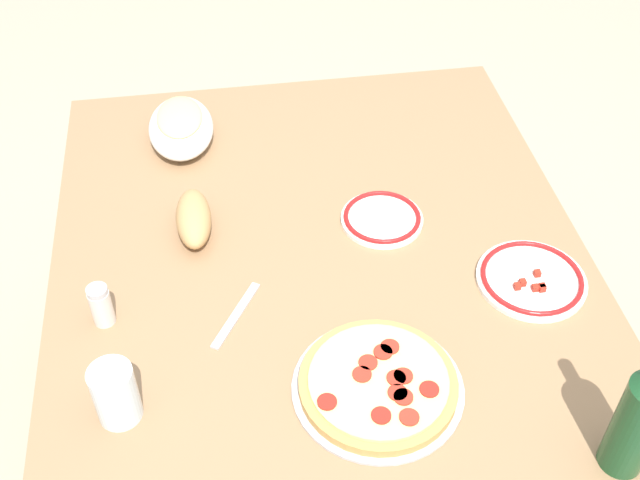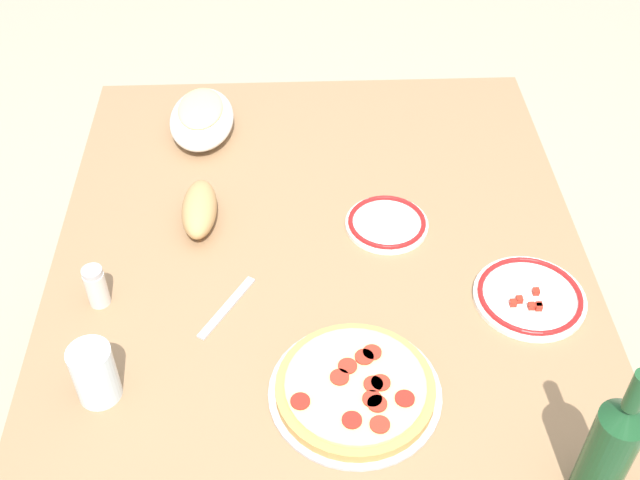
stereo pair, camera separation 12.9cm
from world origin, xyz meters
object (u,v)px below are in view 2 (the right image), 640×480
object	(u,v)px
side_plate_far	(530,296)
water_glass	(95,373)
side_plate_near	(387,223)
wine_bottle	(610,449)
spice_shaker	(96,286)
pepperoni_pizza	(355,389)
baked_pasta_dish	(202,117)
bread_loaf	(199,209)
dining_table	(320,287)

from	to	relation	value
side_plate_far	water_glass	bearing A→B (deg)	103.27
water_glass	side_plate_far	bearing A→B (deg)	-76.73
side_plate_near	wine_bottle	bearing A→B (deg)	-157.29
wine_bottle	spice_shaker	world-z (taller)	wine_bottle
pepperoni_pizza	baked_pasta_dish	xyz separation A→B (m)	(0.77, 0.31, 0.03)
wine_bottle	side_plate_near	bearing A→B (deg)	22.71
bread_loaf	dining_table	bearing A→B (deg)	-112.13
pepperoni_pizza	bread_loaf	distance (m)	0.54
pepperoni_pizza	spice_shaker	xyz separation A→B (m)	(0.23, 0.47, 0.03)
baked_pasta_dish	spice_shaker	distance (m)	0.56
bread_loaf	baked_pasta_dish	bearing A→B (deg)	3.00
dining_table	water_glass	world-z (taller)	water_glass
baked_pasta_dish	water_glass	world-z (taller)	water_glass
wine_bottle	side_plate_near	world-z (taller)	wine_bottle
spice_shaker	dining_table	bearing A→B (deg)	-73.94
wine_bottle	water_glass	bearing A→B (deg)	75.03
pepperoni_pizza	baked_pasta_dish	world-z (taller)	baked_pasta_dish
spice_shaker	baked_pasta_dish	bearing A→B (deg)	-16.31
dining_table	pepperoni_pizza	bearing A→B (deg)	-172.47
bread_loaf	pepperoni_pizza	bearing A→B (deg)	-146.91
wine_bottle	spice_shaker	xyz separation A→B (m)	(0.42, 0.82, -0.07)
pepperoni_pizza	side_plate_far	world-z (taller)	pepperoni_pizza
side_plate_near	bread_loaf	bearing A→B (deg)	85.13
water_glass	side_plate_far	size ratio (longest dim) A/B	0.53
wine_bottle	water_glass	size ratio (longest dim) A/B	2.59
baked_pasta_dish	wine_bottle	size ratio (longest dim) A/B	0.82
baked_pasta_dish	bread_loaf	size ratio (longest dim) A/B	1.40
bread_loaf	wine_bottle	bearing A→B (deg)	-134.91
dining_table	bread_loaf	xyz separation A→B (m)	(0.10, 0.25, 0.14)
pepperoni_pizza	wine_bottle	distance (m)	0.41
water_glass	bread_loaf	bearing A→B (deg)	-17.95
wine_bottle	spice_shaker	size ratio (longest dim) A/B	3.37
side_plate_near	bread_loaf	xyz separation A→B (m)	(0.03, 0.39, 0.02)
pepperoni_pizza	side_plate_near	size ratio (longest dim) A/B	1.71
dining_table	pepperoni_pizza	distance (m)	0.37
dining_table	side_plate_near	size ratio (longest dim) A/B	7.24
pepperoni_pizza	water_glass	xyz separation A→B (m)	(0.02, 0.43, 0.04)
bread_loaf	spice_shaker	world-z (taller)	spice_shaker
wine_bottle	side_plate_near	xyz separation A→B (m)	(0.61, 0.25, -0.11)
side_plate_near	bread_loaf	distance (m)	0.39
water_glass	bread_loaf	distance (m)	0.45
baked_pasta_dish	side_plate_near	size ratio (longest dim) A/B	1.39
side_plate_near	spice_shaker	size ratio (longest dim) A/B	1.98
dining_table	bread_loaf	bearing A→B (deg)	67.87
pepperoni_pizza	side_plate_near	distance (m)	0.43
baked_pasta_dish	side_plate_near	xyz separation A→B (m)	(-0.35, -0.40, -0.03)
dining_table	bread_loaf	size ratio (longest dim) A/B	7.29
dining_table	baked_pasta_dish	xyz separation A→B (m)	(0.42, 0.26, 0.15)
side_plate_far	bread_loaf	bearing A→B (deg)	68.75
side_plate_far	spice_shaker	world-z (taller)	spice_shaker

